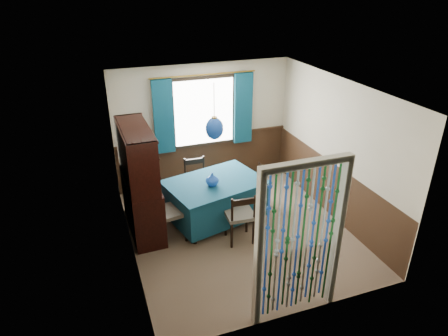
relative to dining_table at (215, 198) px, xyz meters
name	(u,v)px	position (x,y,z in m)	size (l,w,h in m)	color
floor	(239,230)	(0.28, -0.45, -0.45)	(4.00, 4.00, 0.00)	brown
ceiling	(242,88)	(0.28, -0.45, 2.05)	(4.00, 4.00, 0.00)	silver
wall_back	(203,126)	(0.28, 1.55, 0.80)	(3.60, 3.60, 0.00)	#C1B79E
wall_front	(303,234)	(0.28, -2.45, 0.80)	(3.60, 3.60, 0.00)	#C1B79E
wall_left	(126,183)	(-1.52, -0.45, 0.80)	(4.00, 4.00, 0.00)	#C1B79E
wall_right	(336,150)	(2.08, -0.45, 0.80)	(4.00, 4.00, 0.00)	#C1B79E
wainscot_back	(204,159)	(0.28, 1.53, 0.05)	(3.60, 3.60, 0.00)	#332013
wainscot_front	(298,283)	(0.28, -2.44, 0.05)	(3.60, 3.60, 0.00)	#332013
wainscot_left	(132,226)	(-1.51, -0.45, 0.05)	(4.00, 4.00, 0.00)	#332013
wainscot_right	(330,188)	(2.06, -0.45, 0.05)	(4.00, 4.00, 0.00)	#332013
window	(204,112)	(0.28, 1.50, 1.10)	(1.32, 0.12, 1.42)	black
doorway	(299,245)	(0.28, -2.39, 0.60)	(1.16, 0.12, 2.18)	silver
dining_table	(215,198)	(0.00, 0.00, 0.00)	(1.84, 1.47, 0.78)	navy
chair_near	(240,216)	(0.19, -0.72, 0.03)	(0.48, 0.46, 0.91)	black
chair_far	(197,181)	(-0.13, 0.70, 0.02)	(0.45, 0.44, 0.90)	black
chair_left	(168,212)	(-0.90, -0.27, 0.06)	(0.52, 0.54, 0.96)	black
chair_right	(259,185)	(0.96, 0.23, -0.02)	(0.49, 0.50, 0.80)	black
sideboard	(141,196)	(-1.26, 0.17, 0.19)	(0.52, 1.44, 1.87)	black
pendant_lamp	(214,128)	(0.00, 0.00, 1.31)	(0.29, 0.29, 0.93)	olive
vase_table	(212,180)	(-0.08, -0.12, 0.44)	(0.20, 0.20, 0.21)	#153E95
bowl_shelf	(144,167)	(-1.20, -0.09, 0.85)	(0.20, 0.20, 0.05)	beige
vase_sideboard	(140,169)	(-1.20, 0.42, 0.57)	(0.17, 0.17, 0.18)	beige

